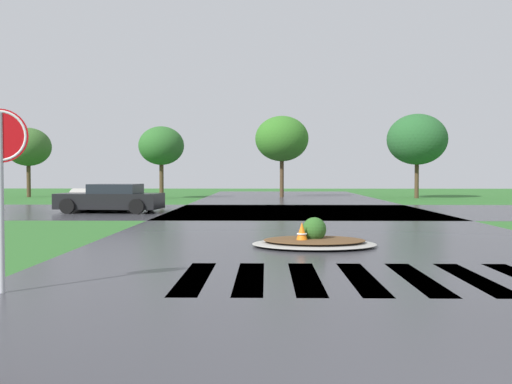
{
  "coord_description": "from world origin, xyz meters",
  "views": [
    {
      "loc": [
        -1.54,
        -3.53,
        1.7
      ],
      "look_at": [
        -1.83,
        13.37,
        1.15
      ],
      "focal_mm": 40.72,
      "sensor_mm": 36.0,
      "label": 1
    }
  ],
  "objects_px": {
    "stop_sign": "(0,156)",
    "traffic_cone": "(302,236)",
    "car_silver_hatch": "(111,199)",
    "drainage_pipe_stack": "(101,199)",
    "median_island": "(314,241)"
  },
  "relations": [
    {
      "from": "stop_sign",
      "to": "car_silver_hatch",
      "type": "distance_m",
      "value": 17.12
    },
    {
      "from": "stop_sign",
      "to": "traffic_cone",
      "type": "relative_size",
      "value": 4.42
    },
    {
      "from": "car_silver_hatch",
      "to": "drainage_pipe_stack",
      "type": "bearing_deg",
      "value": -54.32
    },
    {
      "from": "median_island",
      "to": "drainage_pipe_stack",
      "type": "distance_m",
      "value": 15.48
    },
    {
      "from": "median_island",
      "to": "drainage_pipe_stack",
      "type": "relative_size",
      "value": 0.96
    },
    {
      "from": "drainage_pipe_stack",
      "to": "traffic_cone",
      "type": "xyz_separation_m",
      "value": [
        8.32,
        -13.14,
        -0.22
      ]
    },
    {
      "from": "median_island",
      "to": "car_silver_hatch",
      "type": "relative_size",
      "value": 0.64
    },
    {
      "from": "stop_sign",
      "to": "car_silver_hatch",
      "type": "relative_size",
      "value": 0.58
    },
    {
      "from": "median_island",
      "to": "car_silver_hatch",
      "type": "xyz_separation_m",
      "value": [
        -7.82,
        11.51,
        0.46
      ]
    },
    {
      "from": "stop_sign",
      "to": "drainage_pipe_stack",
      "type": "distance_m",
      "value": 18.59
    },
    {
      "from": "stop_sign",
      "to": "car_silver_hatch",
      "type": "height_order",
      "value": "stop_sign"
    },
    {
      "from": "drainage_pipe_stack",
      "to": "traffic_cone",
      "type": "relative_size",
      "value": 5.11
    },
    {
      "from": "traffic_cone",
      "to": "drainage_pipe_stack",
      "type": "bearing_deg",
      "value": 122.34
    },
    {
      "from": "stop_sign",
      "to": "median_island",
      "type": "bearing_deg",
      "value": 35.9
    },
    {
      "from": "stop_sign",
      "to": "car_silver_hatch",
      "type": "bearing_deg",
      "value": 88.41
    }
  ]
}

